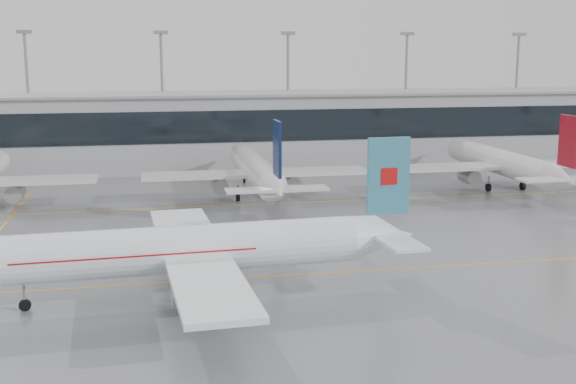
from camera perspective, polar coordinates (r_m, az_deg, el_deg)
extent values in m
plane|color=slate|center=(63.21, 2.11, -6.49)|extent=(320.00, 320.00, 0.00)
cube|color=orange|center=(63.21, 2.11, -6.49)|extent=(120.00, 0.25, 0.01)
cube|color=orange|center=(91.74, -2.17, -0.96)|extent=(120.00, 0.25, 0.01)
cube|color=#9E9EA2|center=(122.16, -4.54, 4.84)|extent=(180.00, 15.00, 12.00)
cube|color=black|center=(114.55, -4.11, 5.20)|extent=(180.00, 0.20, 5.00)
cube|color=gray|center=(121.66, -4.59, 7.75)|extent=(182.00, 16.00, 0.40)
cylinder|color=gray|center=(128.36, -19.80, 6.77)|extent=(0.50, 0.50, 22.00)
cube|color=gray|center=(128.16, -20.13, 11.81)|extent=(2.40, 1.00, 0.60)
cylinder|color=gray|center=(126.96, -9.87, 7.21)|extent=(0.50, 0.50, 22.00)
cube|color=gray|center=(126.76, -10.04, 12.31)|extent=(2.40, 1.00, 0.60)
cylinder|color=gray|center=(129.35, 0.00, 7.44)|extent=(0.50, 0.50, 22.00)
cube|color=gray|center=(129.14, 0.00, 12.45)|extent=(2.40, 1.00, 0.60)
cylinder|color=gray|center=(135.31, 9.26, 7.45)|extent=(0.50, 0.50, 22.00)
cube|color=gray|center=(135.12, 9.41, 12.24)|extent=(2.40, 1.00, 0.60)
cylinder|color=gray|center=(144.42, 17.54, 7.30)|extent=(0.50, 0.50, 22.00)
cube|color=gray|center=(144.24, 17.81, 11.78)|extent=(2.40, 1.00, 0.60)
cylinder|color=white|center=(56.61, -8.88, -4.53)|extent=(28.66, 5.22, 3.74)
cone|color=white|center=(60.45, 7.45, -3.49)|extent=(5.79, 4.03, 3.74)
cube|color=white|center=(56.86, -7.36, -4.84)|extent=(6.60, 31.10, 0.45)
cube|color=white|center=(60.45, 7.64, -3.20)|extent=(3.41, 12.01, 0.25)
cube|color=teal|center=(59.55, 7.93, 1.25)|extent=(3.61, 0.54, 6.38)
cylinder|color=#959595|center=(52.69, -7.23, -7.83)|extent=(3.70, 2.28, 2.10)
cylinder|color=#959595|center=(61.81, -8.32, -5.02)|extent=(3.70, 2.28, 2.10)
cylinder|color=gray|center=(57.57, -20.12, -7.62)|extent=(0.20, 0.20, 1.64)
cylinder|color=black|center=(57.82, -20.07, -8.39)|extent=(0.91, 0.35, 0.90)
cylinder|color=gray|center=(55.16, -5.94, -7.69)|extent=(0.24, 0.24, 1.64)
cylinder|color=black|center=(55.42, -5.92, -8.49)|extent=(1.12, 0.51, 1.10)
cylinder|color=gray|center=(60.07, -6.65, -6.13)|extent=(0.24, 0.24, 1.64)
cylinder|color=black|center=(60.31, -6.64, -6.88)|extent=(1.12, 0.51, 1.10)
cube|color=#B70F0F|center=(59.55, 7.93, 1.26)|extent=(1.42, 0.52, 1.40)
cube|color=#B70F0F|center=(56.39, -11.93, -4.49)|extent=(18.17, 4.71, 0.12)
cylinder|color=#959595|center=(95.64, -20.74, -0.03)|extent=(2.10, 3.60, 2.10)
cylinder|color=silver|center=(95.91, -2.65, 1.86)|extent=(3.59, 27.36, 3.59)
cone|color=silver|center=(111.27, -3.85, 3.11)|extent=(3.59, 4.00, 3.59)
cone|color=silver|center=(79.89, -0.90, 0.03)|extent=(3.59, 5.60, 3.59)
cube|color=silver|center=(94.51, -2.51, 1.48)|extent=(29.64, 5.00, 0.45)
cube|color=silver|center=(79.64, -0.88, 0.21)|extent=(11.40, 2.80, 0.25)
cube|color=#0C1941|center=(78.72, -0.86, 3.45)|extent=(0.35, 3.60, 6.12)
cylinder|color=#959595|center=(94.67, -5.43, 0.54)|extent=(2.10, 3.60, 2.10)
cylinder|color=#959595|center=(96.07, 0.28, 0.74)|extent=(2.10, 3.60, 2.10)
cylinder|color=gray|center=(106.76, -3.49, 1.39)|extent=(0.20, 0.20, 1.56)
cylinder|color=black|center=(106.89, -3.48, 0.97)|extent=(0.30, 0.90, 0.90)
cylinder|color=gray|center=(93.55, -3.99, 0.08)|extent=(0.24, 0.24, 1.56)
cylinder|color=black|center=(93.70, -3.98, -0.39)|extent=(0.45, 1.10, 1.10)
cylinder|color=gray|center=(94.32, -0.85, 0.19)|extent=(0.24, 0.24, 1.56)
cylinder|color=black|center=(94.47, -0.85, -0.27)|extent=(0.45, 1.10, 1.10)
cylinder|color=silver|center=(106.75, 16.29, 2.36)|extent=(3.59, 27.36, 3.59)
cone|color=silver|center=(120.74, 12.89, 3.48)|extent=(3.59, 4.00, 3.59)
cone|color=silver|center=(92.62, 20.93, 0.82)|extent=(3.59, 5.60, 3.59)
cube|color=silver|center=(105.49, 16.65, 2.02)|extent=(29.64, 5.00, 0.45)
cube|color=silver|center=(92.41, 21.01, 0.98)|extent=(11.40, 2.80, 0.25)
cube|color=maroon|center=(91.62, 21.27, 3.76)|extent=(0.35, 3.60, 6.12)
cylinder|color=#959595|center=(104.04, 14.13, 1.19)|extent=(2.10, 3.60, 2.10)
cylinder|color=#959595|center=(108.45, 18.73, 1.33)|extent=(2.10, 3.60, 2.10)
cylinder|color=gray|center=(116.60, 13.83, 1.90)|extent=(0.20, 0.20, 1.56)
cylinder|color=black|center=(116.72, 13.81, 1.52)|extent=(0.30, 0.90, 0.90)
cylinder|color=gray|center=(103.76, 15.57, 0.78)|extent=(0.24, 0.24, 1.56)
cylinder|color=black|center=(103.90, 15.54, 0.36)|extent=(0.45, 1.10, 1.10)
cylinder|color=gray|center=(106.18, 18.08, 0.86)|extent=(0.24, 0.24, 1.56)
cylinder|color=black|center=(106.32, 18.05, 0.45)|extent=(0.45, 1.10, 1.10)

